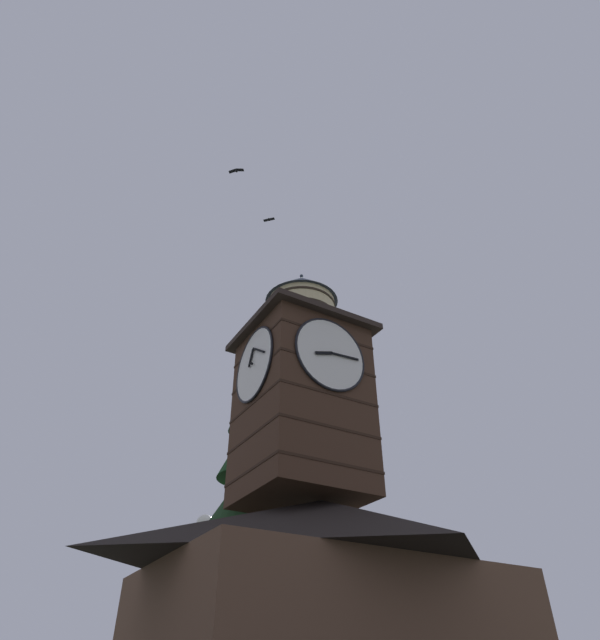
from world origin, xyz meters
The scene contains 6 objects.
building_main centered at (-1.41, -1.67, 3.41)m, with size 11.22×8.85×6.63m.
clock_tower centered at (-0.99, -2.33, 11.17)m, with size 4.88×4.88×10.37m.
pine_tree_behind centered at (-0.91, -6.43, 6.83)m, with size 5.01×5.01×16.19m.
moon centered at (-13.46, -45.02, 16.68)m, with size 1.81×1.81×1.81m.
flying_bird_high centered at (0.60, -2.72, 20.04)m, with size 0.47×0.49×0.11m.
flying_bird_low centered at (2.70, -2.21, 21.83)m, with size 0.66×0.60×0.12m.
Camera 1 is at (8.70, 14.17, 1.21)m, focal length 30.19 mm.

